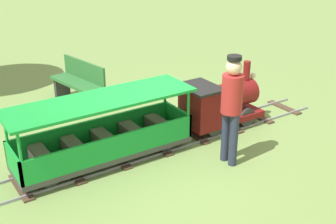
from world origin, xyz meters
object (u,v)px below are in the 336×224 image
at_px(passenger_car, 104,137).
at_px(locomotive, 218,103).
at_px(conductor_person, 232,102).
at_px(park_bench, 79,83).

bearing_deg(passenger_car, locomotive, 90.00).
relative_size(conductor_person, park_bench, 1.20).
bearing_deg(park_bench, locomotive, 31.89).
bearing_deg(conductor_person, park_bench, -165.06).
distance_m(passenger_car, park_bench, 2.47).
bearing_deg(conductor_person, passenger_car, -122.70).
distance_m(locomotive, conductor_person, 1.23).
distance_m(locomotive, passenger_car, 2.11).
height_order(conductor_person, park_bench, conductor_person).
distance_m(conductor_person, park_bench, 3.52).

